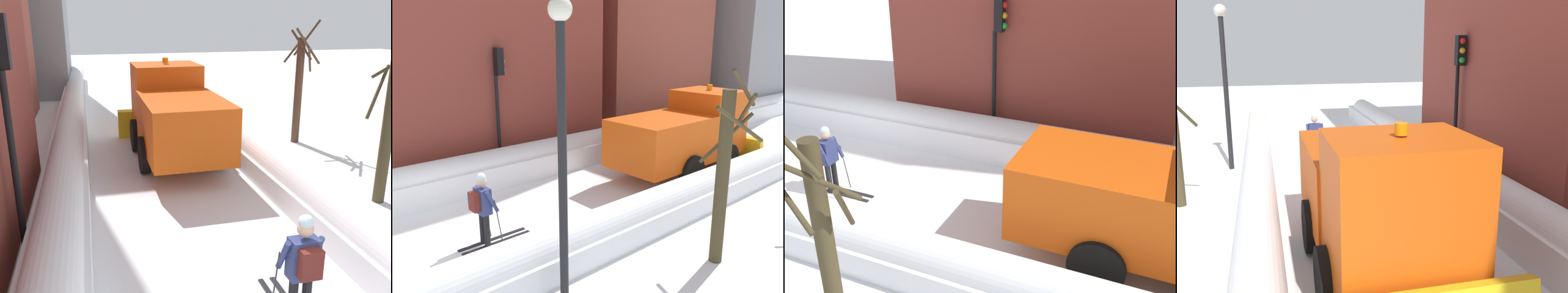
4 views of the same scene
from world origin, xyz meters
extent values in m
plane|color=white|center=(0.00, 10.00, 0.00)|extent=(80.00, 80.00, 0.00)
cube|color=white|center=(-2.74, 10.00, 0.40)|extent=(1.10, 36.00, 0.80)
cylinder|color=white|center=(-2.74, 10.00, 0.80)|extent=(0.90, 34.20, 0.90)
cube|color=white|center=(2.74, 10.00, 0.29)|extent=(1.10, 36.00, 0.58)
cylinder|color=white|center=(2.74, 10.00, 0.58)|extent=(0.90, 34.20, 0.90)
cube|color=#DB510F|center=(0.55, 7.45, 1.40)|extent=(2.30, 3.40, 1.60)
cube|color=#DB510F|center=(0.55, 10.15, 1.75)|extent=(2.20, 2.00, 2.30)
cube|color=black|center=(0.55, 11.11, 2.26)|extent=(1.85, 0.06, 1.01)
cube|color=yellow|center=(0.55, 11.50, 0.55)|extent=(3.20, 0.46, 1.13)
cylinder|color=orange|center=(0.55, 10.15, 3.02)|extent=(0.20, 0.20, 0.18)
cylinder|color=black|center=(-0.60, 9.85, 0.55)|extent=(0.25, 1.10, 1.10)
cylinder|color=black|center=(1.70, 9.85, 0.55)|extent=(0.25, 1.10, 1.10)
cylinder|color=black|center=(-0.60, 7.65, 0.55)|extent=(0.25, 1.10, 1.10)
cylinder|color=black|center=(1.70, 7.65, 0.55)|extent=(0.25, 1.10, 1.10)
cube|color=navy|center=(0.74, 0.69, 1.13)|extent=(0.42, 0.26, 0.62)
cube|color=#591E19|center=(0.74, 0.48, 1.16)|extent=(0.32, 0.16, 0.44)
sphere|color=tan|center=(0.74, 0.69, 1.60)|extent=(0.24, 0.24, 0.24)
sphere|color=silver|center=(0.74, 0.69, 1.70)|extent=(0.22, 0.22, 0.22)
cylinder|color=navy|center=(0.48, 0.79, 1.16)|extent=(0.09, 0.33, 0.56)
cylinder|color=navy|center=(1.00, 0.79, 1.16)|extent=(0.09, 0.33, 0.56)
cylinder|color=#262628|center=(0.44, 0.91, 0.60)|extent=(0.02, 0.19, 1.19)
cylinder|color=#262628|center=(1.04, 0.91, 0.60)|extent=(0.02, 0.19, 1.19)
cylinder|color=black|center=(-3.39, 3.50, 1.79)|extent=(0.12, 0.12, 3.57)
sphere|color=gold|center=(-3.39, 3.77, 4.02)|extent=(0.18, 0.18, 0.18)
sphere|color=green|center=(-3.39, 3.77, 3.74)|extent=(0.18, 0.18, 0.18)
cylinder|color=#433A23|center=(4.78, 4.17, 1.91)|extent=(0.28, 0.28, 3.81)
cylinder|color=#433A23|center=(4.60, 4.47, 2.73)|extent=(0.91, 0.60, 1.21)
cylinder|color=#4B3222|center=(5.22, 9.46, 1.87)|extent=(0.28, 0.28, 3.75)
cylinder|color=#4B3222|center=(5.10, 9.24, 3.51)|extent=(0.69, 0.44, 1.04)
cylinder|color=#4B3222|center=(5.45, 9.25, 3.01)|extent=(0.61, 0.78, 0.96)
cylinder|color=#4B3222|center=(5.28, 9.10, 3.47)|extent=(1.10, 0.26, 1.25)
cylinder|color=#4B3222|center=(5.50, 9.64, 3.71)|extent=(0.55, 0.89, 1.29)
cylinder|color=#4B3222|center=(5.06, 9.77, 3.27)|extent=(0.93, 0.57, 0.78)
camera|label=1|loc=(-2.03, -3.94, 4.40)|focal=38.26mm
camera|label=2|loc=(9.09, -3.42, 4.83)|focal=38.05mm
camera|label=3|loc=(9.02, 8.48, 6.41)|focal=43.74mm
camera|label=4|loc=(2.52, 16.26, 4.26)|focal=40.71mm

